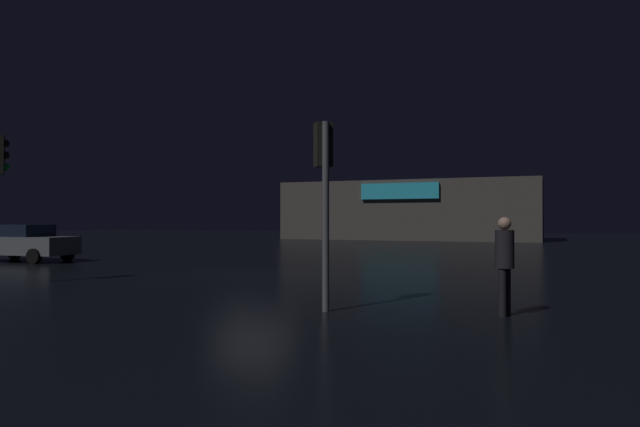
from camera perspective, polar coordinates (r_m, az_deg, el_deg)
ground_plane at (r=18.20m, az=-6.86°, el=-6.12°), size 120.00×120.00×0.00m
store_building at (r=50.73m, az=9.17°, el=0.28°), size 21.64×8.69×5.00m
traffic_signal_main at (r=10.98m, az=0.38°, el=4.07°), size 0.41×0.43×3.63m
car_near at (r=26.65m, az=-27.65°, el=-2.58°), size 4.45×2.22×1.53m
pedestrian at (r=10.85m, az=18.04°, el=-4.27°), size 0.45×0.45×1.80m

